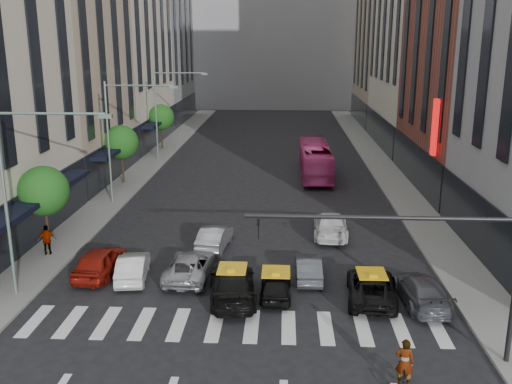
# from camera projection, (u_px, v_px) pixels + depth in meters

# --- Properties ---
(ground) EXTENTS (160.00, 160.00, 0.00)m
(ground) POSITION_uv_depth(u_px,v_px,m) (235.00, 344.00, 23.29)
(ground) COLOR black
(ground) RESTS_ON ground
(sidewalk_left) EXTENTS (3.00, 96.00, 0.15)m
(sidewalk_left) POSITION_uv_depth(u_px,v_px,m) (139.00, 173.00, 52.77)
(sidewalk_left) COLOR slate
(sidewalk_left) RESTS_ON ground
(sidewalk_right) EXTENTS (3.00, 96.00, 0.15)m
(sidewalk_right) POSITION_uv_depth(u_px,v_px,m) (389.00, 176.00, 51.67)
(sidewalk_right) COLOR slate
(sidewalk_right) RESTS_ON ground
(building_left_b) EXTENTS (8.00, 16.00, 24.00)m
(building_left_b) POSITION_uv_depth(u_px,v_px,m) (61.00, 40.00, 48.02)
(building_left_b) COLOR tan
(building_left_b) RESTS_ON ground
(building_left_d) EXTENTS (8.00, 18.00, 30.00)m
(building_left_d) POSITION_uv_depth(u_px,v_px,m) (156.00, 19.00, 82.94)
(building_left_d) COLOR gray
(building_left_d) RESTS_ON ground
(building_right_b) EXTENTS (8.00, 18.00, 26.00)m
(building_right_b) POSITION_uv_depth(u_px,v_px,m) (476.00, 27.00, 45.17)
(building_right_b) COLOR brown
(building_right_b) RESTS_ON ground
(building_right_d) EXTENTS (8.00, 18.00, 28.00)m
(building_right_d) POSITION_uv_depth(u_px,v_px,m) (391.00, 25.00, 81.57)
(building_right_d) COLOR tan
(building_right_d) RESTS_ON ground
(building_far) EXTENTS (30.00, 10.00, 36.00)m
(building_far) POSITION_uv_depth(u_px,v_px,m) (275.00, 5.00, 100.65)
(building_far) COLOR gray
(building_far) RESTS_ON ground
(tree_near) EXTENTS (2.88, 2.88, 4.95)m
(tree_near) POSITION_uv_depth(u_px,v_px,m) (44.00, 191.00, 32.56)
(tree_near) COLOR black
(tree_near) RESTS_ON sidewalk_left
(tree_mid) EXTENTS (2.88, 2.88, 4.95)m
(tree_mid) POSITION_uv_depth(u_px,v_px,m) (121.00, 142.00, 48.00)
(tree_mid) COLOR black
(tree_mid) RESTS_ON sidewalk_left
(tree_far) EXTENTS (2.88, 2.88, 4.95)m
(tree_far) POSITION_uv_depth(u_px,v_px,m) (161.00, 117.00, 63.43)
(tree_far) COLOR black
(tree_far) RESTS_ON sidewalk_left
(streetlamp_near) EXTENTS (5.38, 0.25, 9.00)m
(streetlamp_near) POSITION_uv_depth(u_px,v_px,m) (23.00, 178.00, 26.10)
(streetlamp_near) COLOR gray
(streetlamp_near) RESTS_ON sidewalk_left
(streetlamp_mid) EXTENTS (5.38, 0.25, 9.00)m
(streetlamp_mid) POSITION_uv_depth(u_px,v_px,m) (120.00, 126.00, 41.54)
(streetlamp_mid) COLOR gray
(streetlamp_mid) RESTS_ON sidewalk_left
(streetlamp_far) EXTENTS (5.38, 0.25, 9.00)m
(streetlamp_far) POSITION_uv_depth(u_px,v_px,m) (165.00, 103.00, 56.98)
(streetlamp_far) COLOR gray
(streetlamp_far) RESTS_ON sidewalk_left
(traffic_signal) EXTENTS (10.10, 0.20, 6.00)m
(traffic_signal) POSITION_uv_depth(u_px,v_px,m) (441.00, 253.00, 20.80)
(traffic_signal) COLOR black
(traffic_signal) RESTS_ON ground
(liberty_sign) EXTENTS (0.30, 0.70, 4.00)m
(liberty_sign) POSITION_uv_depth(u_px,v_px,m) (435.00, 127.00, 40.44)
(liberty_sign) COLOR red
(liberty_sign) RESTS_ON ground
(car_red) EXTENTS (2.05, 4.55, 1.52)m
(car_red) POSITION_uv_depth(u_px,v_px,m) (100.00, 261.00, 29.92)
(car_red) COLOR maroon
(car_red) RESTS_ON ground
(car_white_front) EXTENTS (1.94, 4.18, 1.33)m
(car_white_front) POSITION_uv_depth(u_px,v_px,m) (133.00, 267.00, 29.44)
(car_white_front) COLOR silver
(car_white_front) RESTS_ON ground
(car_silver) EXTENTS (2.36, 4.86, 1.33)m
(car_silver) POSITION_uv_depth(u_px,v_px,m) (190.00, 266.00, 29.57)
(car_silver) COLOR #A0A0A5
(car_silver) RESTS_ON ground
(taxi_left) EXTENTS (2.76, 5.51, 1.54)m
(taxi_left) POSITION_uv_depth(u_px,v_px,m) (232.00, 284.00, 27.14)
(taxi_left) COLOR black
(taxi_left) RESTS_ON ground
(taxi_center) EXTENTS (1.49, 3.69, 1.26)m
(taxi_center) POSITION_uv_depth(u_px,v_px,m) (276.00, 284.00, 27.41)
(taxi_center) COLOR black
(taxi_center) RESTS_ON ground
(car_grey_mid) EXTENTS (1.36, 3.72, 1.22)m
(car_grey_mid) POSITION_uv_depth(u_px,v_px,m) (308.00, 268.00, 29.48)
(car_grey_mid) COLOR #43464C
(car_grey_mid) RESTS_ON ground
(taxi_right) EXTENTS (2.58, 4.92, 1.32)m
(taxi_right) POSITION_uv_depth(u_px,v_px,m) (371.00, 287.00, 27.07)
(taxi_right) COLOR black
(taxi_right) RESTS_ON ground
(car_grey_curb) EXTENTS (2.17, 4.81, 1.37)m
(car_grey_curb) POSITION_uv_depth(u_px,v_px,m) (422.00, 290.00, 26.62)
(car_grey_curb) COLOR #474A50
(car_grey_curb) RESTS_ON ground
(car_row2_left) EXTENTS (1.92, 4.31, 1.37)m
(car_row2_left) POSITION_uv_depth(u_px,v_px,m) (215.00, 237.00, 33.85)
(car_row2_left) COLOR #949499
(car_row2_left) RESTS_ON ground
(car_row2_right) EXTENTS (2.37, 5.25, 1.49)m
(car_row2_right) POSITION_uv_depth(u_px,v_px,m) (331.00, 224.00, 35.94)
(car_row2_right) COLOR white
(car_row2_right) RESTS_ON ground
(bus) EXTENTS (2.65, 10.93, 3.04)m
(bus) POSITION_uv_depth(u_px,v_px,m) (315.00, 160.00, 51.44)
(bus) COLOR #DF418E
(bus) RESTS_ON ground
(motorcycle) EXTENTS (1.01, 1.79, 0.89)m
(motorcycle) POSITION_uv_depth(u_px,v_px,m) (403.00, 380.00, 20.04)
(motorcycle) COLOR black
(motorcycle) RESTS_ON ground
(rider) EXTENTS (0.73, 0.58, 1.78)m
(rider) POSITION_uv_depth(u_px,v_px,m) (406.00, 346.00, 19.70)
(rider) COLOR gray
(rider) RESTS_ON motorcycle
(pedestrian_far) EXTENTS (1.08, 0.67, 1.72)m
(pedestrian_far) POSITION_uv_depth(u_px,v_px,m) (47.00, 240.00, 32.36)
(pedestrian_far) COLOR gray
(pedestrian_far) RESTS_ON sidewalk_left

